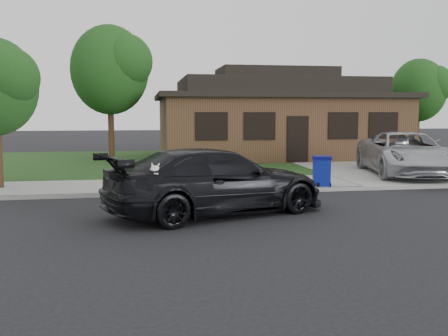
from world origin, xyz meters
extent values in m
plane|color=black|center=(0.00, 0.00, 0.00)|extent=(120.00, 120.00, 0.00)
cube|color=gray|center=(0.00, 5.00, 0.06)|extent=(60.00, 3.00, 0.12)
cube|color=gray|center=(0.00, 3.50, 0.06)|extent=(60.00, 0.12, 0.12)
cube|color=#193814|center=(0.00, 13.00, 0.07)|extent=(60.00, 13.00, 0.13)
cube|color=gray|center=(6.00, 10.00, 0.07)|extent=(4.50, 13.00, 0.14)
imported|color=black|center=(-1.34, 0.62, 0.79)|extent=(5.88, 3.94, 1.58)
ellipsoid|color=white|center=(-2.82, -0.34, 1.09)|extent=(0.34, 0.40, 0.30)
sphere|color=white|center=(-2.82, -0.57, 1.19)|extent=(0.26, 0.26, 0.26)
cube|color=white|center=(-2.82, -0.69, 1.15)|extent=(0.09, 0.12, 0.08)
sphere|color=black|center=(-2.82, -0.75, 1.15)|extent=(0.04, 0.04, 0.04)
cone|color=white|center=(-2.88, -0.52, 1.33)|extent=(0.11, 0.11, 0.14)
cone|color=white|center=(-2.75, -0.52, 1.33)|extent=(0.11, 0.11, 0.14)
imported|color=#B4B7BC|center=(6.57, 6.00, 0.93)|extent=(3.78, 6.12, 1.58)
cube|color=navy|center=(2.53, 3.90, 0.55)|extent=(0.63, 0.63, 0.85)
cube|color=#070858|center=(2.53, 3.90, 1.02)|extent=(0.69, 0.69, 0.09)
cylinder|color=black|center=(2.34, 3.64, 0.19)|extent=(0.08, 0.14, 0.13)
cylinder|color=black|center=(2.72, 3.64, 0.19)|extent=(0.08, 0.14, 0.13)
cube|color=#422B1C|center=(4.00, 15.00, 1.63)|extent=(12.00, 8.00, 3.00)
cube|color=black|center=(4.00, 15.00, 3.25)|extent=(12.60, 8.60, 0.25)
cube|color=black|center=(4.00, 15.00, 3.78)|extent=(10.00, 6.50, 0.80)
cube|color=black|center=(4.00, 15.00, 4.48)|extent=(6.00, 3.50, 0.60)
cube|color=black|center=(4.00, 10.97, 1.23)|extent=(1.00, 0.06, 2.10)
cube|color=black|center=(0.00, 10.97, 1.83)|extent=(1.30, 0.05, 1.10)
cube|color=black|center=(2.20, 10.97, 1.83)|extent=(1.30, 0.05, 1.10)
cube|color=black|center=(6.20, 10.97, 1.83)|extent=(1.30, 0.05, 1.10)
cube|color=black|center=(8.20, 10.97, 1.83)|extent=(1.30, 0.05, 1.10)
cylinder|color=#332114|center=(-4.50, 13.00, 1.37)|extent=(0.28, 0.28, 2.48)
ellipsoid|color=#143811|center=(-4.50, 13.00, 4.41)|extent=(3.60, 3.60, 4.14)
sphere|color=#26591E|center=(-3.78, 12.46, 4.77)|extent=(2.52, 2.52, 2.52)
cylinder|color=#332114|center=(12.00, 14.50, 1.14)|extent=(0.28, 0.28, 2.03)
ellipsoid|color=#143811|center=(12.00, 14.50, 3.65)|extent=(3.00, 3.00, 3.45)
sphere|color=#26591E|center=(12.60, 14.05, 3.95)|extent=(2.10, 2.10, 2.10)
sphere|color=#26591E|center=(-6.98, 4.81, 3.48)|extent=(1.82, 1.82, 1.82)
camera|label=1|loc=(-3.11, -11.09, 2.43)|focal=40.00mm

